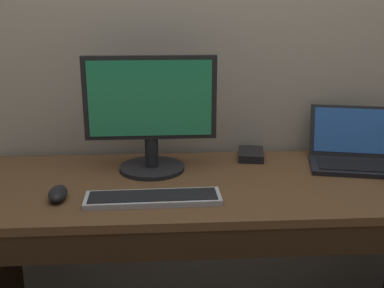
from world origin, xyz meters
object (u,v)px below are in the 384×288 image
(wired_keyboard, at_px, (153,198))
(computer_mouse, at_px, (58,194))
(external_drive_box, at_px, (251,154))
(laptop_black, at_px, (356,155))
(external_monitor, at_px, (151,114))

(wired_keyboard, xyz_separation_m, computer_mouse, (-0.31, 0.03, 0.01))
(wired_keyboard, relative_size, external_drive_box, 2.96)
(laptop_black, height_order, computer_mouse, laptop_black)
(external_monitor, distance_m, computer_mouse, 0.44)
(wired_keyboard, height_order, computer_mouse, computer_mouse)
(laptop_black, xyz_separation_m, external_monitor, (-0.79, -0.01, 0.18))
(external_monitor, distance_m, external_drive_box, 0.47)
(laptop_black, distance_m, external_drive_box, 0.41)
(external_monitor, bearing_deg, wired_keyboard, -88.39)
(external_monitor, xyz_separation_m, wired_keyboard, (0.01, -0.28, -0.21))
(external_monitor, distance_m, wired_keyboard, 0.35)
(computer_mouse, bearing_deg, laptop_black, 10.47)
(laptop_black, xyz_separation_m, computer_mouse, (-1.09, -0.26, -0.02))
(laptop_black, bearing_deg, external_drive_box, 164.06)
(computer_mouse, relative_size, external_drive_box, 0.80)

